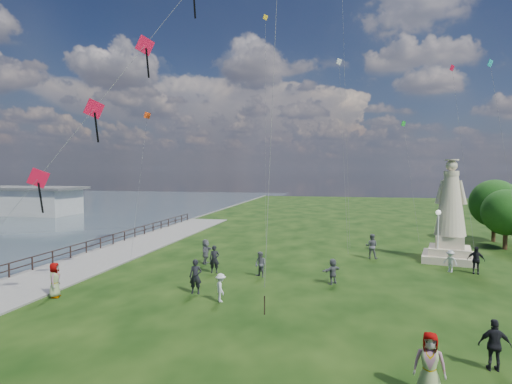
% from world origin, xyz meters
% --- Properties ---
extents(waterfront, '(200.00, 200.00, 1.51)m').
position_xyz_m(waterfront, '(-15.24, 8.99, -0.06)').
color(waterfront, '#33414C').
rests_on(waterfront, ground).
extents(statue, '(4.41, 4.41, 7.55)m').
position_xyz_m(statue, '(11.68, 17.42, 2.85)').
color(statue, beige).
rests_on(statue, ground).
extents(lamppost, '(0.36, 0.36, 3.88)m').
position_xyz_m(lamppost, '(10.67, 16.54, 2.80)').
color(lamppost, silver).
rests_on(lamppost, ground).
extents(person_0, '(0.74, 0.54, 1.88)m').
position_xyz_m(person_0, '(-3.87, 5.55, 0.94)').
color(person_0, black).
rests_on(person_0, ground).
extents(person_1, '(0.92, 0.83, 1.61)m').
position_xyz_m(person_1, '(-1.11, 9.84, 0.80)').
color(person_1, '#595960').
rests_on(person_1, ground).
extents(person_2, '(0.89, 1.06, 1.46)m').
position_xyz_m(person_2, '(-2.10, 4.47, 0.73)').
color(person_2, silver).
rests_on(person_2, ground).
extents(person_3, '(1.05, 0.55, 1.77)m').
position_xyz_m(person_3, '(9.22, -0.79, 0.89)').
color(person_3, black).
rests_on(person_3, ground).
extents(person_4, '(1.01, 0.70, 1.93)m').
position_xyz_m(person_4, '(6.76, -2.94, 0.97)').
color(person_4, '#595960').
rests_on(person_4, ground).
extents(person_5, '(0.76, 1.67, 1.79)m').
position_xyz_m(person_5, '(-5.76, 12.72, 0.89)').
color(person_5, '#595960').
rests_on(person_5, ground).
extents(person_6, '(0.73, 0.55, 1.81)m').
position_xyz_m(person_6, '(-4.29, 10.24, 0.91)').
color(person_6, black).
rests_on(person_6, ground).
extents(person_7, '(1.00, 0.71, 1.90)m').
position_xyz_m(person_7, '(6.06, 17.13, 0.95)').
color(person_7, '#595960').
rests_on(person_7, ground).
extents(person_8, '(1.06, 0.96, 1.47)m').
position_xyz_m(person_8, '(10.95, 13.79, 0.74)').
color(person_8, silver).
rests_on(person_8, ground).
extents(person_9, '(1.15, 0.75, 1.80)m').
position_xyz_m(person_9, '(12.47, 13.64, 0.90)').
color(person_9, black).
rests_on(person_9, ground).
extents(person_10, '(0.83, 1.05, 1.87)m').
position_xyz_m(person_10, '(-10.98, 3.30, 0.93)').
color(person_10, '#595960').
rests_on(person_10, ground).
extents(person_11, '(1.37, 1.47, 1.52)m').
position_xyz_m(person_11, '(3.42, 9.18, 0.76)').
color(person_11, '#595960').
rests_on(person_11, ground).
extents(red_kite_train, '(11.72, 9.35, 20.83)m').
position_xyz_m(red_kite_train, '(-6.47, 4.58, 12.87)').
color(red_kite_train, black).
rests_on(red_kite_train, ground).
extents(small_kites, '(28.35, 18.08, 23.93)m').
position_xyz_m(small_kites, '(4.07, 23.73, 13.59)').
color(small_kites, silver).
rests_on(small_kites, ground).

